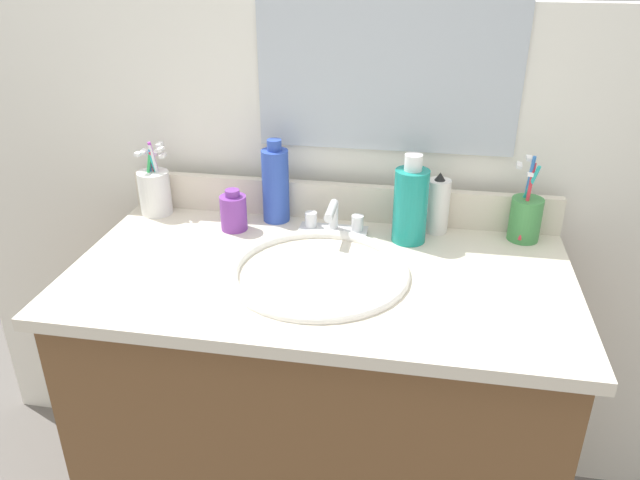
{
  "coord_description": "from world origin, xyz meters",
  "views": [
    {
      "loc": [
        0.2,
        -1.12,
        1.43
      ],
      "look_at": [
        0.0,
        0.0,
        0.86
      ],
      "focal_mm": 34.79,
      "sensor_mm": 36.0,
      "label": 1
    }
  ],
  "objects_px": {
    "faucet": "(334,223)",
    "cup_green": "(525,217)",
    "bottle_shampoo_blue": "(276,184)",
    "bottle_mouthwash_teal": "(411,204)",
    "bottle_cream_purple": "(234,212)",
    "bottle_lotion_white": "(438,205)",
    "cup_white_ceramic": "(155,191)"
  },
  "relations": [
    {
      "from": "bottle_lotion_white",
      "to": "bottle_shampoo_blue",
      "type": "height_order",
      "value": "bottle_shampoo_blue"
    },
    {
      "from": "faucet",
      "to": "bottle_cream_purple",
      "type": "height_order",
      "value": "bottle_cream_purple"
    },
    {
      "from": "bottle_lotion_white",
      "to": "bottle_shampoo_blue",
      "type": "distance_m",
      "value": 0.39
    },
    {
      "from": "cup_white_ceramic",
      "to": "cup_green",
      "type": "bearing_deg",
      "value": 0.27
    },
    {
      "from": "bottle_cream_purple",
      "to": "bottle_shampoo_blue",
      "type": "relative_size",
      "value": 0.49
    },
    {
      "from": "bottle_lotion_white",
      "to": "bottle_cream_purple",
      "type": "bearing_deg",
      "value": -171.39
    },
    {
      "from": "bottle_cream_purple",
      "to": "cup_white_ceramic",
      "type": "distance_m",
      "value": 0.23
    },
    {
      "from": "faucet",
      "to": "cup_green",
      "type": "bearing_deg",
      "value": 6.4
    },
    {
      "from": "bottle_mouthwash_teal",
      "to": "bottle_cream_purple",
      "type": "bearing_deg",
      "value": -178.49
    },
    {
      "from": "bottle_lotion_white",
      "to": "cup_white_ceramic",
      "type": "relative_size",
      "value": 0.79
    },
    {
      "from": "cup_green",
      "to": "bottle_lotion_white",
      "type": "bearing_deg",
      "value": 177.34
    },
    {
      "from": "bottle_shampoo_blue",
      "to": "bottle_mouthwash_teal",
      "type": "bearing_deg",
      "value": -10.26
    },
    {
      "from": "bottle_mouthwash_teal",
      "to": "cup_green",
      "type": "xyz_separation_m",
      "value": [
        0.26,
        0.05,
        -0.04
      ]
    },
    {
      "from": "cup_white_ceramic",
      "to": "cup_green",
      "type": "relative_size",
      "value": 0.93
    },
    {
      "from": "bottle_mouthwash_teal",
      "to": "cup_white_ceramic",
      "type": "distance_m",
      "value": 0.63
    },
    {
      "from": "faucet",
      "to": "bottle_mouthwash_teal",
      "type": "relative_size",
      "value": 0.78
    },
    {
      "from": "bottle_lotion_white",
      "to": "bottle_shampoo_blue",
      "type": "bearing_deg",
      "value": -179.71
    },
    {
      "from": "faucet",
      "to": "bottle_lotion_white",
      "type": "xyz_separation_m",
      "value": [
        0.24,
        0.06,
        0.04
      ]
    },
    {
      "from": "bottle_cream_purple",
      "to": "bottle_mouthwash_teal",
      "type": "xyz_separation_m",
      "value": [
        0.41,
        0.01,
        0.05
      ]
    },
    {
      "from": "bottle_lotion_white",
      "to": "cup_green",
      "type": "bearing_deg",
      "value": -2.66
    },
    {
      "from": "bottle_shampoo_blue",
      "to": "cup_green",
      "type": "bearing_deg",
      "value": -0.71
    },
    {
      "from": "bottle_cream_purple",
      "to": "bottle_lotion_white",
      "type": "height_order",
      "value": "bottle_lotion_white"
    },
    {
      "from": "bottle_mouthwash_teal",
      "to": "bottle_shampoo_blue",
      "type": "distance_m",
      "value": 0.33
    },
    {
      "from": "bottle_cream_purple",
      "to": "bottle_mouthwash_teal",
      "type": "relative_size",
      "value": 0.49
    },
    {
      "from": "faucet",
      "to": "cup_white_ceramic",
      "type": "height_order",
      "value": "cup_white_ceramic"
    },
    {
      "from": "bottle_cream_purple",
      "to": "cup_white_ceramic",
      "type": "height_order",
      "value": "cup_white_ceramic"
    },
    {
      "from": "faucet",
      "to": "cup_green",
      "type": "relative_size",
      "value": 0.8
    },
    {
      "from": "bottle_shampoo_blue",
      "to": "cup_green",
      "type": "xyz_separation_m",
      "value": [
        0.58,
        -0.01,
        -0.04
      ]
    },
    {
      "from": "bottle_mouthwash_teal",
      "to": "bottle_lotion_white",
      "type": "relative_size",
      "value": 1.4
    },
    {
      "from": "bottle_shampoo_blue",
      "to": "cup_white_ceramic",
      "type": "height_order",
      "value": "bottle_shampoo_blue"
    },
    {
      "from": "bottle_lotion_white",
      "to": "bottle_mouthwash_teal",
      "type": "bearing_deg",
      "value": -135.27
    },
    {
      "from": "bottle_mouthwash_teal",
      "to": "bottle_shampoo_blue",
      "type": "bearing_deg",
      "value": 169.74
    }
  ]
}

